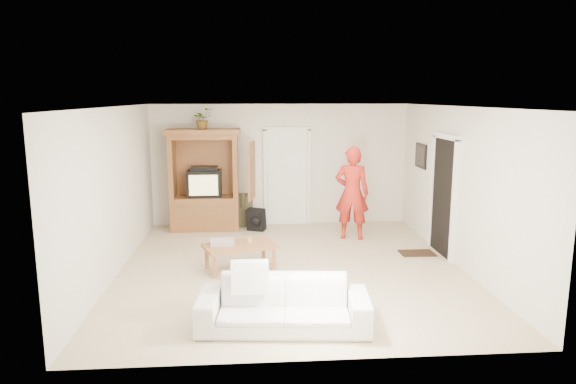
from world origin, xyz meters
The scene contains 19 objects.
floor centered at (0.00, 0.00, 0.00)m, with size 6.00×6.00×0.00m, color tan.
ceiling centered at (0.00, 0.00, 2.60)m, with size 6.00×6.00×0.00m, color white.
wall_back centered at (0.00, 3.00, 1.30)m, with size 5.50×5.50×0.00m, color silver.
wall_front centered at (0.00, -3.00, 1.30)m, with size 5.50×5.50×0.00m, color silver.
wall_left centered at (-2.75, 0.00, 1.30)m, with size 6.00×6.00×0.00m, color silver.
wall_right centered at (2.75, 0.00, 1.30)m, with size 6.00×6.00×0.00m, color silver.
armoire centered at (-1.58, 2.66, 0.91)m, with size 1.82×1.14×2.10m.
door_back centered at (0.15, 2.97, 1.02)m, with size 0.85×0.05×2.04m, color white.
doorway_right centered at (2.73, 0.60, 1.02)m, with size 0.05×0.90×2.04m, color black.
framed_picture centered at (2.73, 1.90, 1.60)m, with size 0.03×0.60×0.48m, color black.
doormat centered at (2.30, 0.60, 0.01)m, with size 0.60×0.40×0.02m, color #382316.
plant centered at (-1.60, 2.63, 2.31)m, with size 0.38×0.33×0.43m, color #4C7238.
man centered at (1.32, 1.69, 0.91)m, with size 0.66×0.43×1.82m, color red.
sofa centered at (-0.27, -2.19, 0.30)m, with size 2.05×0.80×0.60m, color silver.
coffee_table centered at (-0.83, 0.00, 0.36)m, with size 1.26×0.95×0.42m.
towel centered at (-1.11, 0.00, 0.46)m, with size 0.38×0.28×0.08m, color #FF5467.
candle centered at (-0.67, 0.05, 0.47)m, with size 0.08×0.08×0.10m, color tan.
backpack_black centered at (-0.54, 2.42, 0.22)m, with size 0.36×0.21×0.45m, color black, non-canonical shape.
backpack_olive centered at (-0.81, 2.85, 0.35)m, with size 0.37×0.27×0.69m, color #47442B, non-canonical shape.
Camera 1 is at (-0.65, -7.98, 2.75)m, focal length 32.00 mm.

